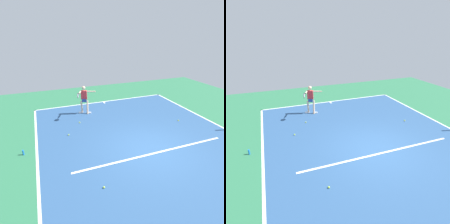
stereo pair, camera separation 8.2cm
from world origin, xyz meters
TOP-DOWN VIEW (x-y plane):
  - ground_plane at (0.00, 0.00)m, footprint 21.36×21.36m
  - court_surface at (0.00, 0.00)m, footprint 9.25×12.84m
  - court_line_baseline_near at (0.00, -6.37)m, footprint 9.25×0.10m
  - court_line_sideline_right at (4.57, 0.00)m, footprint 0.10×12.84m
  - court_line_service at (0.00, 0.34)m, footprint 6.93×0.10m
  - court_line_centre_mark at (0.00, -6.17)m, footprint 0.10×0.30m
  - tennis_player at (1.72, -4.78)m, footprint 1.22×1.11m
  - tennis_ball_near_service_line at (2.59, 1.41)m, footprint 0.07×0.07m
  - tennis_ball_centre_court at (2.31, -3.59)m, footprint 0.07×0.07m
  - tennis_ball_by_sideline at (-2.93, -1.86)m, footprint 0.07×0.07m
  - tennis_ball_by_baseline at (3.10, -2.42)m, footprint 0.07×0.07m
  - water_bottle at (5.08, -1.49)m, footprint 0.07×0.07m

SIDE VIEW (x-z plane):
  - ground_plane at x=0.00m, z-range 0.00..0.00m
  - court_surface at x=0.00m, z-range 0.00..0.00m
  - court_line_baseline_near at x=0.00m, z-range 0.00..0.01m
  - court_line_sideline_right at x=4.57m, z-range 0.00..0.01m
  - court_line_service at x=0.00m, z-range 0.00..0.01m
  - court_line_centre_mark at x=0.00m, z-range 0.00..0.01m
  - tennis_ball_near_service_line at x=2.59m, z-range 0.00..0.07m
  - tennis_ball_centre_court at x=2.31m, z-range 0.00..0.07m
  - tennis_ball_by_sideline at x=-2.93m, z-range 0.00..0.07m
  - tennis_ball_by_baseline at x=3.10m, z-range 0.00..0.07m
  - water_bottle at x=5.08m, z-range 0.00..0.22m
  - tennis_player at x=1.72m, z-range 0.12..1.85m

